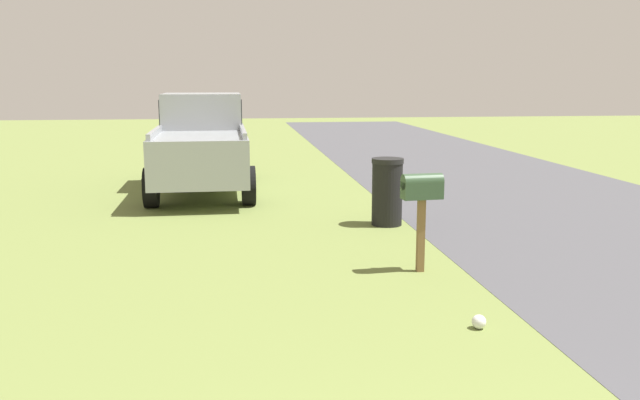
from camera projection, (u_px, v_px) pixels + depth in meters
mailbox at (422, 194)px, 8.25m from camera, size 0.25×0.52×1.26m
pickup_truck at (202, 139)px, 14.47m from camera, size 5.43×2.16×2.09m
trash_bin at (387, 192)px, 11.01m from camera, size 0.53×0.53×1.12m
litter_bag_by_mailbox at (479, 322)px, 6.48m from camera, size 0.14×0.14×0.14m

